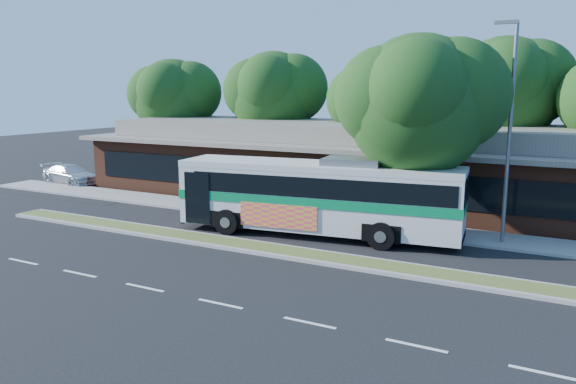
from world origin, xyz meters
name	(u,v)px	position (x,y,z in m)	size (l,w,h in m)	color
ground	(230,250)	(0.00, 0.00, 0.00)	(120.00, 120.00, 0.00)	black
median_strip	(238,244)	(0.00, 0.60, 0.07)	(26.00, 1.10, 0.15)	#505C27
sidewalk	(301,217)	(0.00, 6.40, 0.06)	(44.00, 2.60, 0.12)	gray
parking_lot	(97,181)	(-18.00, 10.00, 0.01)	(14.00, 12.00, 0.01)	black
plaza_building	(351,162)	(0.00, 12.99, 2.13)	(33.20, 11.20, 4.45)	#562B1B
lamp_post	(509,127)	(9.56, 6.00, 4.90)	(0.93, 0.18, 9.07)	slate
tree_bg_a	(179,97)	(-14.58, 15.14, 5.87)	(6.47, 5.80, 8.63)	black
tree_bg_b	(280,93)	(-6.57, 16.14, 6.14)	(6.69, 6.00, 9.00)	black
tree_bg_c	(387,103)	(1.40, 15.13, 5.59)	(6.24, 5.60, 8.26)	black
tree_bg_d	(513,89)	(8.45, 16.15, 6.42)	(6.91, 6.20, 9.37)	black
transit_bus	(319,192)	(2.18, 3.81, 1.96)	(12.75, 4.26, 3.52)	silver
sedan	(70,174)	(-18.72, 8.31, 0.66)	(1.86, 4.58, 1.33)	silver
sidewalk_tree	(429,103)	(6.43, 5.44, 5.84)	(6.70, 6.01, 8.70)	black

